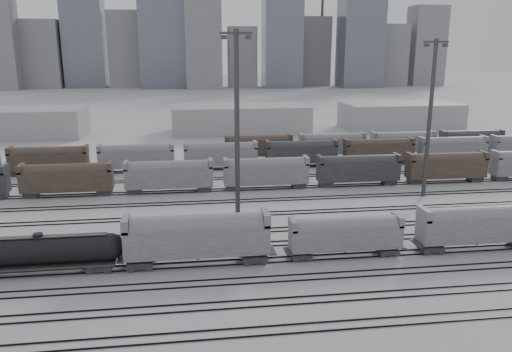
{
  "coord_description": "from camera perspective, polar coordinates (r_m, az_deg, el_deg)",
  "views": [
    {
      "loc": [
        -5.26,
        -52.85,
        24.25
      ],
      "look_at": [
        5.35,
        25.77,
        4.0
      ],
      "focal_mm": 35.0,
      "sensor_mm": 36.0,
      "label": 1
    }
  ],
  "objects": [
    {
      "name": "light_mast_d",
      "position": [
        86.84,
        19.26,
        6.56
      ],
      "size": [
        4.14,
        0.66,
        25.87
      ],
      "color": "#38383B",
      "rests_on": "ground"
    },
    {
      "name": "hopper_car_c",
      "position": [
        67.54,
        24.11,
        -4.99
      ],
      "size": [
        15.23,
        3.03,
        5.45
      ],
      "color": "#252528",
      "rests_on": "ground"
    },
    {
      "name": "bg_string_near",
      "position": [
        88.52,
        1.16,
        0.29
      ],
      "size": [
        151.0,
        3.0,
        5.6
      ],
      "color": "gray",
      "rests_on": "ground"
    },
    {
      "name": "warehouse_mid",
      "position": [
        150.01,
        -1.79,
        6.55
      ],
      "size": [
        40.0,
        18.0,
        8.0
      ],
      "primitive_type": "cube",
      "color": "#969698",
      "rests_on": "ground"
    },
    {
      "name": "bg_string_mid",
      "position": [
        105.7,
        5.2,
        2.55
      ],
      "size": [
        151.0,
        3.0,
        5.6
      ],
      "color": "#252528",
      "rests_on": "ground"
    },
    {
      "name": "crane_right",
      "position": [
        372.12,
        7.82,
        19.31
      ],
      "size": [
        42.0,
        1.8,
        100.0
      ],
      "color": "#38383B",
      "rests_on": "ground"
    },
    {
      "name": "skyline",
      "position": [
        333.41,
        -5.11,
        16.07
      ],
      "size": [
        316.0,
        22.4,
        95.0
      ],
      "color": "gray",
      "rests_on": "ground"
    },
    {
      "name": "hopper_car_a",
      "position": [
        57.66,
        -6.72,
        -6.72
      ],
      "size": [
        16.53,
        3.28,
        5.91
      ],
      "color": "#252528",
      "rests_on": "ground"
    },
    {
      "name": "ground",
      "position": [
        58.39,
        -1.85,
        -10.23
      ],
      "size": [
        900.0,
        900.0,
        0.0
      ],
      "primitive_type": "plane",
      "color": "silver",
      "rests_on": "ground"
    },
    {
      "name": "tank_car_b",
      "position": [
        60.42,
        -23.48,
        -7.92
      ],
      "size": [
        18.24,
        3.04,
        4.51
      ],
      "color": "#252528",
      "rests_on": "ground"
    },
    {
      "name": "warehouse_right",
      "position": [
        162.88,
        16.11,
        6.62
      ],
      "size": [
        35.0,
        18.0,
        8.0
      ],
      "primitive_type": "cube",
      "color": "#969698",
      "rests_on": "ground"
    },
    {
      "name": "light_mast_c",
      "position": [
        68.35,
        -2.19,
        5.87
      ],
      "size": [
        4.29,
        0.69,
        26.8
      ],
      "color": "#38383B",
      "rests_on": "ground"
    },
    {
      "name": "bg_string_far",
      "position": [
        118.19,
        12.65,
        3.51
      ],
      "size": [
        66.0,
        3.0,
        5.6
      ],
      "color": "brown",
      "rests_on": "ground"
    },
    {
      "name": "tracks",
      "position": [
        74.57,
        -3.24,
        -4.62
      ],
      "size": [
        220.0,
        71.5,
        0.16
      ],
      "color": "black",
      "rests_on": "ground"
    },
    {
      "name": "hopper_car_b",
      "position": [
        60.64,
        10.2,
        -6.45
      ],
      "size": [
        13.49,
        2.68,
        4.83
      ],
      "color": "#252528",
      "rests_on": "ground"
    }
  ]
}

